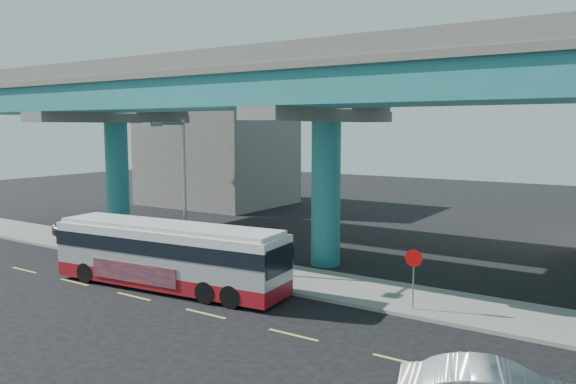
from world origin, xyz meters
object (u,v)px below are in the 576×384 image
Objects in this scene: parked_car at (81,229)px; street_lamp at (176,173)px; transit_bus at (168,253)px; stop_sign at (414,266)px.

street_lamp is at bearing -104.14° from parked_car.
street_lamp is (-1.39, 2.02, 3.35)m from transit_bus.
parked_car is at bearing -165.67° from stop_sign.
parked_car is 0.56× the size of street_lamp.
street_lamp reaches higher than stop_sign.
parked_car is at bearing 154.66° from transit_bus.
transit_bus reaches higher than stop_sign.
stop_sign is at bearing -96.06° from parked_car.
stop_sign is at bearing 3.57° from street_lamp.
stop_sign is at bearing 9.24° from transit_bus.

